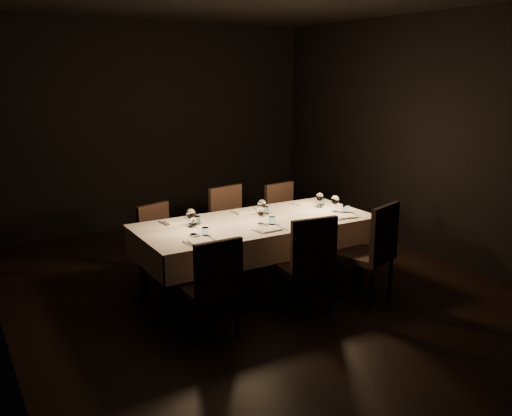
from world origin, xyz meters
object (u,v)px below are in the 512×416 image
chair_near_right (372,248)px  chair_far_right (284,216)px  chair_near_left (213,283)px  chair_near_center (307,260)px  chair_far_left (160,239)px  dining_table (256,227)px  chair_far_center (232,224)px

chair_near_right → chair_far_right: chair_near_right is taller
chair_near_left → chair_near_right: bearing=176.8°
chair_near_center → chair_far_left: bearing=-53.2°
chair_near_left → chair_far_right: bearing=-139.5°
dining_table → chair_near_center: bearing=-82.9°
chair_far_center → chair_near_left: bearing=-133.3°
chair_far_center → chair_far_right: bearing=-6.5°
chair_near_left → chair_far_center: chair_far_center is taller
chair_near_center → chair_far_center: size_ratio=1.02×
chair_far_left → chair_far_right: size_ratio=0.94×
chair_near_center → chair_far_center: (0.00, 1.53, -0.01)m
chair_near_left → chair_far_left: (0.10, 1.55, -0.03)m
chair_far_left → chair_far_right: 1.69m
dining_table → chair_far_left: 1.12m
chair_near_left → chair_far_center: (1.00, 1.53, 0.02)m
chair_near_right → chair_far_right: size_ratio=1.11×
chair_near_left → chair_far_right: (1.79, 1.58, -0.00)m
chair_near_right → chair_far_right: (0.03, 1.65, -0.05)m
chair_near_left → chair_far_left: chair_near_left is taller
chair_near_center → chair_far_right: bearing=-110.0°
chair_near_right → chair_far_left: chair_near_right is taller
chair_far_center → chair_far_right: chair_far_center is taller
dining_table → chair_far_right: bearing=41.5°
dining_table → chair_far_center: bearing=82.3°
dining_table → chair_near_right: bearing=-45.2°
chair_near_left → chair_near_center: 1.00m
chair_near_right → chair_near_left: bearing=-20.6°
chair_far_left → chair_far_right: chair_far_right is taller
chair_near_right → chair_far_center: 1.77m
chair_near_left → chair_far_left: bearing=-94.6°
dining_table → chair_far_left: size_ratio=2.90×
dining_table → chair_far_right: chair_far_right is taller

